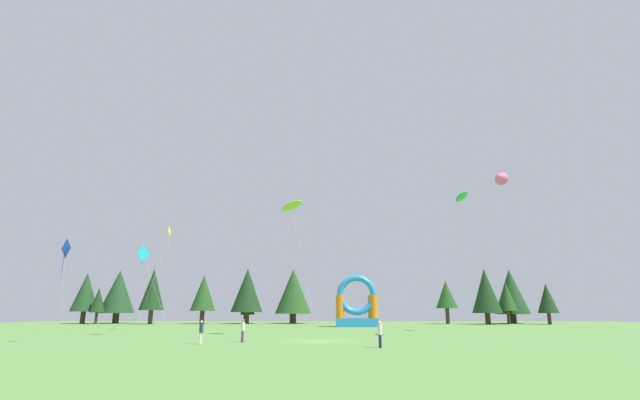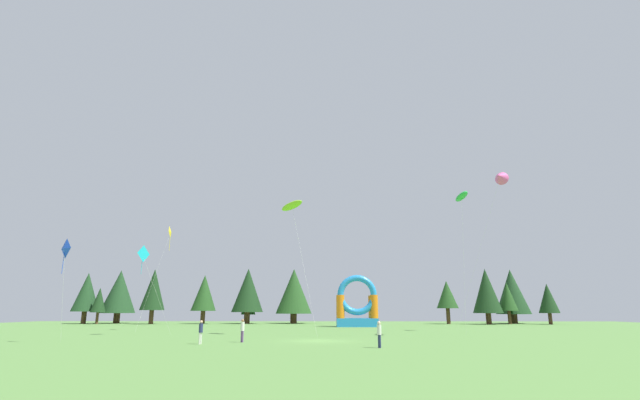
# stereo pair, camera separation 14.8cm
# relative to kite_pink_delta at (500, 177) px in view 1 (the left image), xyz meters

# --- Properties ---
(ground_plane) EXTENTS (120.00, 120.00, 0.00)m
(ground_plane) POSITION_rel_kite_pink_delta_xyz_m (-21.14, -13.74, -17.59)
(ground_plane) COLOR #5B8C42
(kite_pink_delta) EXTENTS (6.32, 4.82, 18.42)m
(kite_pink_delta) POSITION_rel_kite_pink_delta_xyz_m (0.00, 0.00, 0.00)
(kite_pink_delta) COLOR #EA599E
(kite_pink_delta) RESTS_ON ground_plane
(kite_lime_parafoil) EXTENTS (4.09, 3.69, 13.48)m
(kite_lime_parafoil) POSITION_rel_kite_pink_delta_xyz_m (-24.01, -6.08, -4.77)
(kite_lime_parafoil) COLOR #8CD826
(kite_lime_parafoil) RESTS_ON ground_plane
(kite_blue_diamond) EXTENTS (1.03, 1.98, 7.55)m
(kite_blue_diamond) POSITION_rel_kite_pink_delta_xyz_m (-40.88, -16.64, -10.63)
(kite_blue_diamond) COLOR blue
(kite_blue_diamond) RESTS_ON ground_plane
(kite_cyan_diamond) EXTENTS (3.41, 1.95, 8.40)m
(kite_cyan_diamond) POSITION_rel_kite_pink_delta_xyz_m (-39.00, -6.24, -9.83)
(kite_cyan_diamond) COLOR #19B7CC
(kite_cyan_diamond) RESTS_ON ground_plane
(kite_green_parafoil) EXTENTS (1.23, 3.44, 13.84)m
(kite_green_parafoil) POSITION_rel_kite_pink_delta_xyz_m (-7.07, -7.79, -4.29)
(kite_green_parafoil) COLOR green
(kite_green_parafoil) RESTS_ON ground_plane
(kite_yellow_diamond) EXTENTS (2.45, 3.39, 12.27)m
(kite_yellow_diamond) POSITION_rel_kite_pink_delta_xyz_m (-39.78, 3.80, -5.95)
(kite_yellow_diamond) COLOR yellow
(kite_yellow_diamond) RESTS_ON ground_plane
(person_near_camera) EXTENTS (0.38, 0.38, 1.70)m
(person_near_camera) POSITION_rel_kite_pink_delta_xyz_m (-16.97, -20.28, -16.58)
(person_near_camera) COLOR navy
(person_near_camera) RESTS_ON ground_plane
(person_midfield) EXTENTS (0.37, 0.37, 1.67)m
(person_midfield) POSITION_rel_kite_pink_delta_xyz_m (-29.62, -17.27, -16.60)
(person_midfield) COLOR silver
(person_midfield) RESTS_ON ground_plane
(person_left_edge) EXTENTS (0.42, 0.42, 1.73)m
(person_left_edge) POSITION_rel_kite_pink_delta_xyz_m (-26.93, -15.34, -16.56)
(person_left_edge) COLOR #724C8C
(person_left_edge) RESTS_ON ground_plane
(inflatable_red_slide) EXTENTS (5.91, 3.99, 7.30)m
(inflatable_red_slide) POSITION_rel_kite_pink_delta_xyz_m (-16.12, 16.00, -14.98)
(inflatable_red_slide) COLOR #268CD8
(inflatable_red_slide) RESTS_ON ground_plane
(tree_row_0) EXTENTS (4.57, 4.57, 8.79)m
(tree_row_0) POSITION_rel_kite_pink_delta_xyz_m (-63.05, 29.54, -12.20)
(tree_row_0) COLOR #4C331E
(tree_row_0) RESTS_ON ground_plane
(tree_row_1) EXTENTS (2.52, 2.52, 6.10)m
(tree_row_1) POSITION_rel_kite_pink_delta_xyz_m (-59.86, 27.89, -13.62)
(tree_row_1) COLOR #4C331E
(tree_row_1) RESTS_ON ground_plane
(tree_row_2) EXTENTS (6.08, 6.08, 9.43)m
(tree_row_2) POSITION_rel_kite_pink_delta_xyz_m (-58.40, 32.09, -12.02)
(tree_row_2) COLOR #4C331E
(tree_row_2) RESTS_ON ground_plane
(tree_row_3) EXTENTS (4.13, 4.13, 9.31)m
(tree_row_3) POSITION_rel_kite_pink_delta_xyz_m (-50.52, 27.82, -11.84)
(tree_row_3) COLOR #4C331E
(tree_row_3) RESTS_ON ground_plane
(tree_row_4) EXTENTS (4.32, 4.32, 8.40)m
(tree_row_4) POSITION_rel_kite_pink_delta_xyz_m (-42.17, 29.64, -12.35)
(tree_row_4) COLOR #4C331E
(tree_row_4) RESTS_ON ground_plane
(tree_row_5) EXTENTS (5.55, 5.55, 9.57)m
(tree_row_5) POSITION_rel_kite_pink_delta_xyz_m (-34.57, 30.36, -11.86)
(tree_row_5) COLOR #4C331E
(tree_row_5) RESTS_ON ground_plane
(tree_row_6) EXTENTS (2.57, 2.57, 5.93)m
(tree_row_6) POSITION_rel_kite_pink_delta_xyz_m (-34.56, 31.51, -13.89)
(tree_row_6) COLOR #4C331E
(tree_row_6) RESTS_ON ground_plane
(tree_row_7) EXTENTS (6.44, 6.44, 9.61)m
(tree_row_7) POSITION_rel_kite_pink_delta_xyz_m (-26.46, 31.71, -11.97)
(tree_row_7) COLOR #4C331E
(tree_row_7) RESTS_ON ground_plane
(tree_row_8) EXTENTS (3.69, 3.69, 7.27)m
(tree_row_8) POSITION_rel_kite_pink_delta_xyz_m (0.37, 29.12, -12.71)
(tree_row_8) COLOR #4C331E
(tree_row_8) RESTS_ON ground_plane
(tree_row_9) EXTENTS (4.86, 4.86, 9.23)m
(tree_row_9) POSITION_rel_kite_pink_delta_xyz_m (6.62, 27.31, -12.10)
(tree_row_9) COLOR #4C331E
(tree_row_9) RESTS_ON ground_plane
(tree_row_10) EXTENTS (3.08, 3.08, 6.90)m
(tree_row_10) POSITION_rel_kite_pink_delta_xyz_m (10.50, 28.34, -13.09)
(tree_row_10) COLOR #4C331E
(tree_row_10) RESTS_ON ground_plane
(tree_row_11) EXTENTS (5.97, 5.97, 9.48)m
(tree_row_11) POSITION_rel_kite_pink_delta_xyz_m (12.73, 31.96, -12.07)
(tree_row_11) COLOR #4C331E
(tree_row_11) RESTS_ON ground_plane
(tree_row_12) EXTENTS (3.32, 3.32, 6.70)m
(tree_row_12) POSITION_rel_kite_pink_delta_xyz_m (16.81, 27.21, -13.37)
(tree_row_12) COLOR #4C331E
(tree_row_12) RESTS_ON ground_plane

